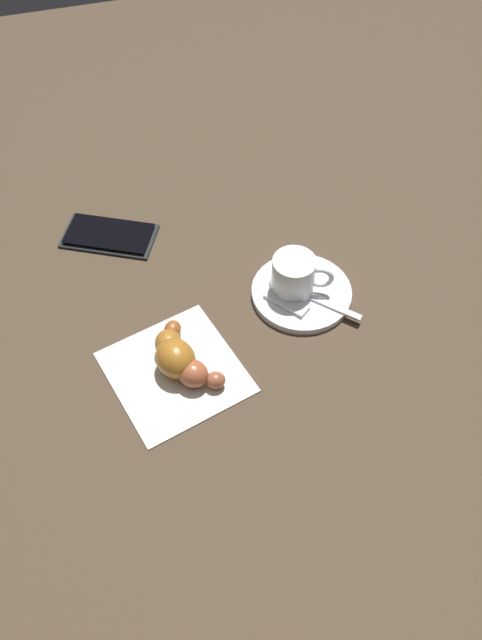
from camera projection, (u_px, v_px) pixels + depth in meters
ground_plane at (242, 327)px, 0.87m from camera, size 1.80×1.80×0.00m
saucer at (301, 293)px, 0.90m from camera, size 0.14×0.14×0.01m
espresso_cup at (294, 275)px, 0.88m from camera, size 0.08×0.06×0.06m
teaspoon at (300, 293)px, 0.89m from camera, size 0.10×0.11×0.01m
sugar_packet at (287, 302)px, 0.88m from camera, size 0.05×0.06×0.01m
napkin at (175, 372)px, 0.83m from camera, size 0.19×0.19×0.00m
croissant at (179, 358)px, 0.81m from camera, size 0.09×0.12×0.05m
cell_phone at (109, 235)px, 0.97m from camera, size 0.15×0.12×0.01m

